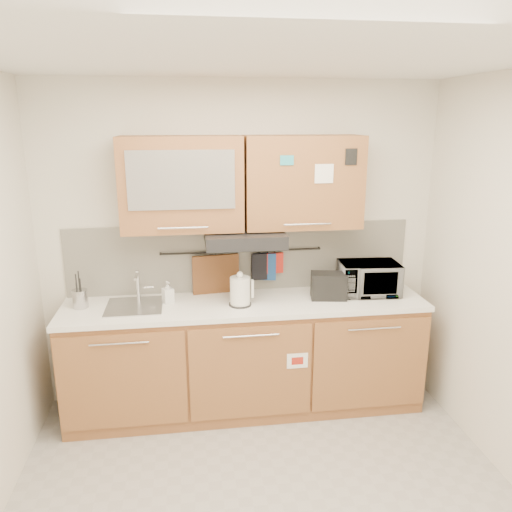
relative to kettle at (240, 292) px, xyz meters
name	(u,v)px	position (x,y,z in m)	size (l,w,h in m)	color
ceiling	(274,51)	(0.05, -1.13, 1.57)	(3.20, 3.20, 0.00)	white
wall_back	(241,245)	(0.05, 0.37, 0.27)	(3.20, 3.20, 0.00)	silver
base_cabinet	(246,362)	(0.05, 0.06, -0.62)	(2.80, 0.64, 0.88)	#9A5D36
countertop	(246,304)	(0.05, 0.06, -0.13)	(2.82, 0.62, 0.04)	white
backsplash	(241,257)	(0.05, 0.36, 0.17)	(2.80, 0.02, 0.56)	silver
upper_cabinets	(242,183)	(0.04, 0.19, 0.80)	(1.82, 0.37, 0.70)	#9A5D36
range_hood	(244,238)	(0.05, 0.12, 0.39)	(0.60, 0.46, 0.10)	black
sink	(135,306)	(-0.80, 0.08, -0.10)	(0.42, 0.40, 0.26)	silver
utensil_rail	(242,251)	(0.05, 0.32, 0.23)	(0.02, 0.02, 1.30)	black
utensil_crock	(80,298)	(-1.20, 0.12, -0.03)	(0.15, 0.15, 0.28)	#ADADB1
kettle	(240,292)	(0.00, 0.00, 0.00)	(0.20, 0.18, 0.27)	silver
toaster	(329,286)	(0.71, 0.05, 0.00)	(0.30, 0.21, 0.21)	black
microwave	(369,278)	(1.06, 0.12, 0.02)	(0.47, 0.32, 0.26)	#999999
soap_bottle	(168,292)	(-0.55, 0.13, -0.02)	(0.08, 0.08, 0.17)	#999999
cutting_board	(216,283)	(-0.17, 0.30, -0.02)	(0.38, 0.03, 0.47)	brown
oven_mitt	(268,267)	(0.26, 0.30, 0.10)	(0.14, 0.03, 0.23)	navy
dark_pouch	(260,266)	(0.20, 0.30, 0.10)	(0.14, 0.04, 0.22)	black
pot_holder	(275,263)	(0.32, 0.30, 0.13)	(0.14, 0.02, 0.17)	red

